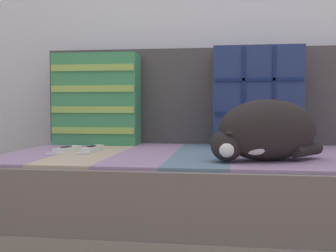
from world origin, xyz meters
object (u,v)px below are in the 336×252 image
object	(u,v)px
game_remote_near	(66,150)
throw_pillow_quilted	(257,97)
couch	(229,205)
game_remote_far	(92,149)
sleeping_cat	(265,132)
throw_pillow_striped	(97,99)

from	to	relation	value
game_remote_near	throw_pillow_quilted	bearing A→B (deg)	23.85
couch	game_remote_far	size ratio (longest dim) A/B	8.85
couch	sleeping_cat	distance (m)	0.38
sleeping_cat	couch	bearing A→B (deg)	115.40
throw_pillow_quilted	game_remote_far	xyz separation A→B (m)	(-0.63, -0.28, -0.20)
throw_pillow_striped	sleeping_cat	distance (m)	0.84
throw_pillow_striped	game_remote_near	world-z (taller)	throw_pillow_striped
throw_pillow_striped	sleeping_cat	size ratio (longest dim) A/B	1.07
game_remote_near	couch	bearing A→B (deg)	7.22
throw_pillow_quilted	throw_pillow_striped	xyz separation A→B (m)	(-0.70, -0.00, -0.01)
couch	game_remote_far	xyz separation A→B (m)	(-0.52, -0.04, 0.21)
couch	throw_pillow_striped	xyz separation A→B (m)	(-0.59, 0.24, 0.40)
couch	sleeping_cat	size ratio (longest dim) A/B	4.58
couch	sleeping_cat	world-z (taller)	sleeping_cat
sleeping_cat	game_remote_near	size ratio (longest dim) A/B	1.90
throw_pillow_quilted	game_remote_near	distance (m)	0.81
sleeping_cat	game_remote_far	size ratio (longest dim) A/B	1.93
sleeping_cat	throw_pillow_quilted	bearing A→B (deg)	89.03
couch	throw_pillow_striped	bearing A→B (deg)	157.66
throw_pillow_quilted	sleeping_cat	distance (m)	0.48
sleeping_cat	game_remote_far	distance (m)	0.66
sleeping_cat	throw_pillow_striped	bearing A→B (deg)	146.09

